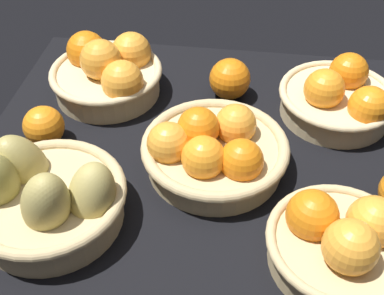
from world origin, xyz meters
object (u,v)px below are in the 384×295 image
Objects in this scene: basket_center at (213,149)px; loose_orange_back_gap at (44,126)px; basket_near_right at (108,72)px; basket_near_left at (339,98)px; loose_orange_front_gap at (230,79)px; basket_far_right_pears at (45,197)px; basket_far_left at (341,242)px.

loose_orange_back_gap is (31.18, -2.67, -0.55)cm from basket_center.
basket_near_right reaches higher than basket_center.
basket_near_left is 2.69× the size of loose_orange_front_gap.
basket_near_right is 18.69cm from loose_orange_back_gap.
basket_near_right is 24.81cm from loose_orange_front_gap.
basket_far_right_pears is 18.69cm from loose_orange_back_gap.
basket_near_left is (-22.70, -18.05, -0.10)cm from basket_center.
loose_orange_back_gap is (51.17, -19.37, -0.57)cm from basket_far_left.
basket_far_left is at bearing 140.10° from basket_near_right.
basket_center is 21.48cm from loose_orange_front_gap.
basket_near_left is at bearing 171.01° from loose_orange_front_gap.
basket_far_left is at bearing 159.26° from loose_orange_back_gap.
basket_far_right_pears is at bearing -2.63° from basket_far_left.
basket_far_right_pears is 3.46× the size of loose_orange_back_gap.
loose_orange_front_gap is (18.76, -38.15, -0.12)cm from basket_far_left.
basket_near_right reaches higher than basket_near_left.
basket_near_right is at bearing -39.90° from basket_far_left.
basket_far_left is at bearing 85.53° from basket_near_left.
basket_far_right_pears is 1.15× the size of basket_near_left.
loose_orange_back_gap is at bearing 30.10° from loose_orange_front_gap.
basket_far_right_pears reaches higher than loose_orange_front_gap.
basket_far_right_pears is 1.21× the size of basket_far_left.
basket_far_left is 42.52cm from loose_orange_front_gap.
basket_center is (-24.29, -14.67, -0.57)cm from basket_far_right_pears.
loose_orange_front_gap is (21.48, -3.40, 0.01)cm from basket_near_left.
basket_near_left is at bearing 177.99° from basket_near_right.
basket_near_left is 46.25cm from basket_near_right.
basket_far_right_pears reaches higher than basket_near_right.
basket_far_left is 0.93× the size of basket_near_right.
basket_far_left reaches higher than loose_orange_back_gap.
loose_orange_back_gap is (7.67, 17.00, -1.15)cm from basket_near_right.
loose_orange_back_gap is at bearing -4.89° from basket_center.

